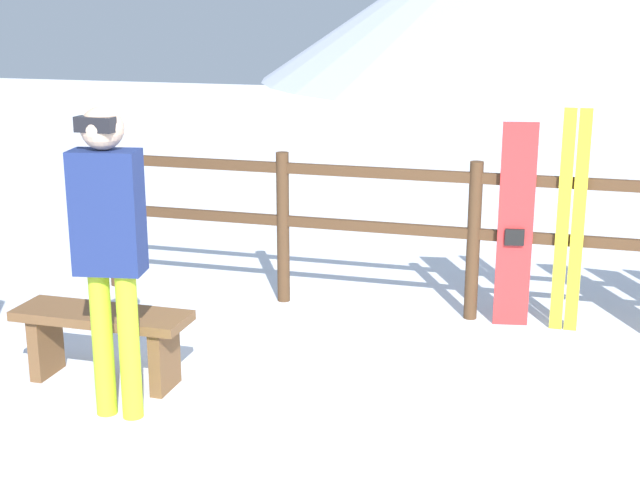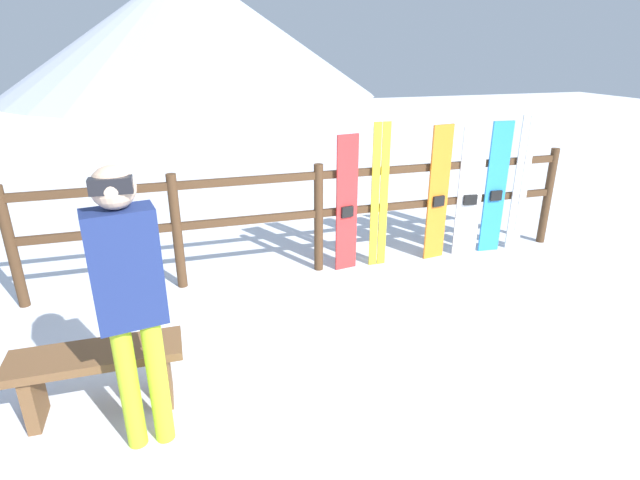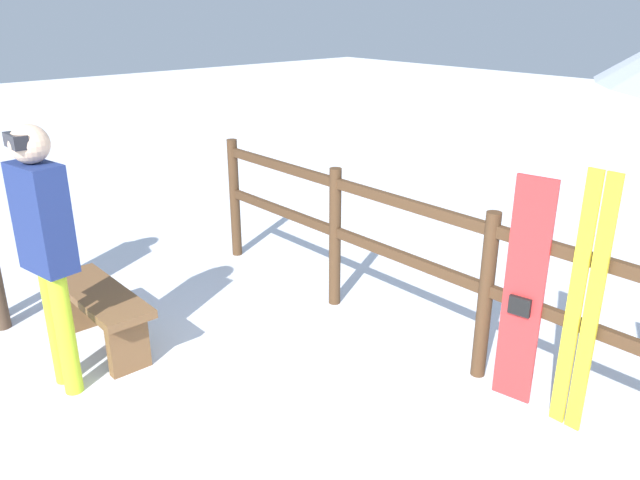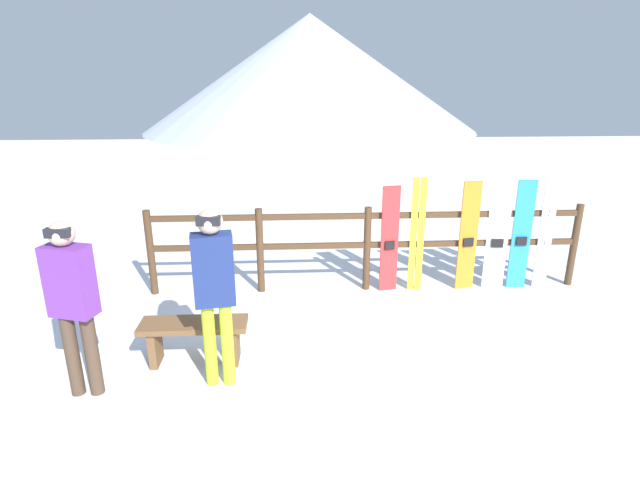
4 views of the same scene
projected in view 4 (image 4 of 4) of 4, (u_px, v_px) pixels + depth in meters
ground_plane at (394, 370)px, 5.19m from camera, size 40.00×40.00×0.00m
mountain_backdrop at (310, 73)px, 27.07m from camera, size 18.00×18.00×6.00m
fence at (367, 241)px, 6.94m from camera, size 6.07×0.10×1.21m
bench at (194, 334)px, 5.24m from camera, size 1.11×0.36×0.47m
person_navy at (214, 283)px, 4.64m from camera, size 0.40×0.27×1.79m
person_purple at (72, 296)px, 4.50m from camera, size 0.45×0.32×1.73m
snowboard_red at (390, 240)px, 6.90m from camera, size 0.25×0.09×1.51m
ski_pair_yellow at (417, 235)px, 6.90m from camera, size 0.20×0.02×1.62m
snowboard_orange at (468, 237)px, 6.94m from camera, size 0.27×0.08×1.57m
snowboard_white at (497, 238)px, 6.97m from camera, size 0.29×0.08×1.52m
snowboard_blue at (521, 236)px, 6.98m from camera, size 0.26×0.07×1.57m
ski_pair_white at (546, 233)px, 6.99m from camera, size 0.20×0.02×1.63m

